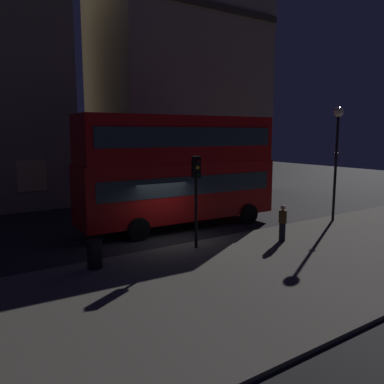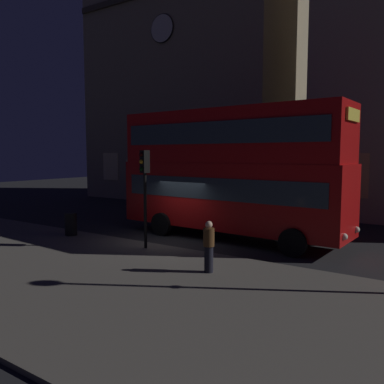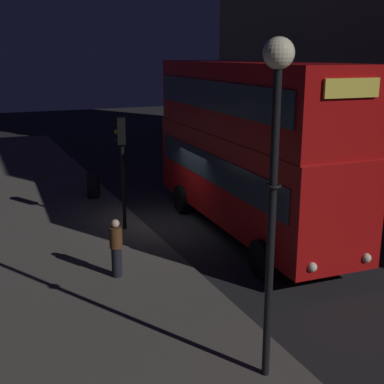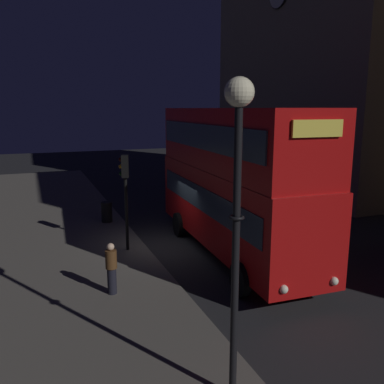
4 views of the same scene
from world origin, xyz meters
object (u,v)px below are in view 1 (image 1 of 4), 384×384
street_lamp (337,138)px  pedestrian (283,223)px  double_decker_bus (179,166)px  traffic_light_near_kerb (196,182)px  litter_bin (95,254)px

street_lamp → pedestrian: street_lamp is taller
double_decker_bus → pedestrian: bearing=-65.0°
street_lamp → double_decker_bus: bearing=153.1°
traffic_light_near_kerb → pedestrian: traffic_light_near_kerb is taller
double_decker_bus → litter_bin: (-5.89, -3.78, -2.50)m
traffic_light_near_kerb → double_decker_bus: bearing=83.5°
double_decker_bus → street_lamp: 8.38m
double_decker_bus → street_lamp: bearing=-24.2°
pedestrian → litter_bin: pedestrian is taller
street_lamp → litter_bin: 13.82m
traffic_light_near_kerb → pedestrian: 4.30m
double_decker_bus → traffic_light_near_kerb: bearing=-110.1°
double_decker_bus → litter_bin: size_ratio=10.48×
traffic_light_near_kerb → pedestrian: bearing=-3.0°
litter_bin → traffic_light_near_kerb: bearing=0.3°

